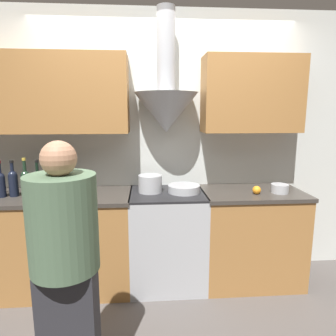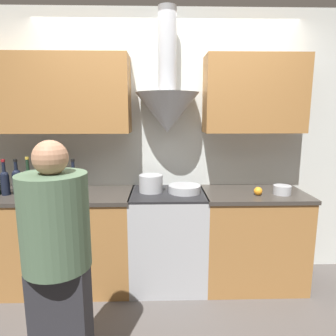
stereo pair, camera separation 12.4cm
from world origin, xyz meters
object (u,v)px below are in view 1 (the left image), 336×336
object	(u,v)px
wine_bottle_4	(13,182)
wine_bottle_8	(61,181)
wine_bottle_7	(49,180)
stove_range	(167,238)
saucepan	(280,188)
wine_bottle_9	(72,182)
wine_bottle_5	(26,182)
orange_fruit	(257,190)
wine_bottle_6	(38,182)
person_foreground_left	(66,268)
wine_bottle_3	(1,183)
mixing_bowl	(184,189)
stock_pot	(150,184)

from	to	relation	value
wine_bottle_4	wine_bottle_8	size ratio (longest dim) A/B	0.96
wine_bottle_4	wine_bottle_7	world-z (taller)	wine_bottle_7
stove_range	saucepan	size ratio (longest dim) A/B	5.71
wine_bottle_9	saucepan	xyz separation A→B (m)	(1.88, -0.05, -0.09)
wine_bottle_5	orange_fruit	distance (m)	2.06
wine_bottle_6	person_foreground_left	size ratio (longest dim) A/B	0.22
wine_bottle_5	person_foreground_left	bearing A→B (deg)	-61.18
stove_range	wine_bottle_3	world-z (taller)	wine_bottle_3
wine_bottle_4	mixing_bowl	size ratio (longest dim) A/B	1.08
wine_bottle_7	wine_bottle_9	size ratio (longest dim) A/B	1.08
stove_range	wine_bottle_3	size ratio (longest dim) A/B	2.81
wine_bottle_8	wine_bottle_7	bearing A→B (deg)	-178.08
wine_bottle_9	orange_fruit	distance (m)	1.66
wine_bottle_8	wine_bottle_9	bearing A→B (deg)	-8.50
stock_pot	orange_fruit	world-z (taller)	stock_pot
wine_bottle_3	wine_bottle_4	world-z (taller)	wine_bottle_3
wine_bottle_3	wine_bottle_6	distance (m)	0.31
stock_pot	person_foreground_left	size ratio (longest dim) A/B	0.15
mixing_bowl	wine_bottle_9	bearing A→B (deg)	-177.90
wine_bottle_5	stock_pot	bearing A→B (deg)	3.73
stock_pot	person_foreground_left	bearing A→B (deg)	-111.59
wine_bottle_6	wine_bottle_9	distance (m)	0.30
stove_range	mixing_bowl	xyz separation A→B (m)	(0.16, -0.00, 0.48)
wine_bottle_3	wine_bottle_5	distance (m)	0.21
mixing_bowl	stove_range	bearing A→B (deg)	179.93
orange_fruit	wine_bottle_3	bearing A→B (deg)	178.19
wine_bottle_3	stock_pot	bearing A→B (deg)	3.24
stove_range	wine_bottle_4	world-z (taller)	wine_bottle_4
wine_bottle_6	saucepan	distance (m)	2.18
mixing_bowl	person_foreground_left	bearing A→B (deg)	-124.03
stock_pot	wine_bottle_6	bearing A→B (deg)	-176.53
wine_bottle_7	saucepan	bearing A→B (deg)	-1.62
wine_bottle_3	wine_bottle_7	world-z (taller)	wine_bottle_7
saucepan	wine_bottle_6	bearing A→B (deg)	178.52
stove_range	wine_bottle_3	bearing A→B (deg)	-178.39
stove_range	wine_bottle_7	world-z (taller)	wine_bottle_7
wine_bottle_8	wine_bottle_9	size ratio (longest dim) A/B	1.04
wine_bottle_4	wine_bottle_5	xyz separation A→B (m)	(0.11, -0.02, 0.00)
wine_bottle_4	stock_pot	xyz separation A→B (m)	(1.20, 0.05, -0.05)
saucepan	person_foreground_left	xyz separation A→B (m)	(-1.66, -1.08, -0.13)
wine_bottle_5	wine_bottle_4	bearing A→B (deg)	171.18
person_foreground_left	saucepan	bearing A→B (deg)	32.94
wine_bottle_8	stock_pot	xyz separation A→B (m)	(0.79, 0.05, -0.05)
wine_bottle_8	wine_bottle_6	bearing A→B (deg)	-178.36
wine_bottle_5	wine_bottle_6	world-z (taller)	wine_bottle_5
orange_fruit	person_foreground_left	bearing A→B (deg)	-143.84
wine_bottle_3	wine_bottle_6	size ratio (longest dim) A/B	1.00
wine_bottle_6	person_foreground_left	bearing A→B (deg)	-65.52
stock_pot	person_foreground_left	world-z (taller)	person_foreground_left
wine_bottle_5	person_foreground_left	distance (m)	1.30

